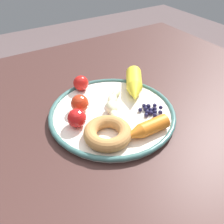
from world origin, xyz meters
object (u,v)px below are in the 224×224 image
at_px(banana, 115,108).
at_px(carrot_yellow, 134,85).
at_px(dining_table, 98,144).
at_px(tomato_far, 81,83).
at_px(tomato_near, 77,119).
at_px(plate, 112,113).
at_px(blueberry_pile, 151,110).
at_px(tomato_mid, 80,103).
at_px(carrot_orange, 145,129).
at_px(donut, 108,133).

height_order(banana, carrot_yellow, carrot_yellow).
bearing_deg(banana, dining_table, 177.00).
bearing_deg(tomato_far, tomato_near, -118.97).
height_order(dining_table, carrot_yellow, carrot_yellow).
distance_m(banana, carrot_yellow, 0.11).
relative_size(plate, banana, 1.94).
bearing_deg(blueberry_pile, plate, 147.93).
bearing_deg(tomato_mid, blueberry_pile, -33.81).
relative_size(banana, carrot_yellow, 1.15).
distance_m(carrot_yellow, blueberry_pile, 0.10).
height_order(carrot_orange, tomato_mid, tomato_mid).
bearing_deg(donut, plate, 52.37).
height_order(blueberry_pile, tomato_near, tomato_near).
relative_size(blueberry_pile, tomato_far, 1.45).
bearing_deg(tomato_far, blueberry_pile, -61.17).
bearing_deg(tomato_mid, tomato_far, 62.63).
bearing_deg(tomato_near, tomato_mid, 58.32).
bearing_deg(tomato_mid, carrot_orange, -61.45).
height_order(carrot_orange, tomato_far, tomato_far).
bearing_deg(tomato_near, dining_table, 1.76).
distance_m(banana, tomato_mid, 0.09).
relative_size(plate, blueberry_pile, 5.09).
height_order(dining_table, tomato_mid, tomato_mid).
bearing_deg(donut, blueberry_pile, 8.83).
bearing_deg(tomato_mid, carrot_yellow, -0.13).
xyz_separation_m(donut, tomato_near, (-0.04, 0.07, 0.01)).
relative_size(carrot_orange, tomato_mid, 2.60).
bearing_deg(donut, tomato_mid, 94.20).
relative_size(banana, carrot_orange, 1.41).
bearing_deg(blueberry_pile, banana, 147.57).
bearing_deg(carrot_orange, blueberry_pile, 42.18).
distance_m(carrot_orange, donut, 0.08).
height_order(dining_table, donut, donut).
height_order(plate, tomato_far, tomato_far).
xyz_separation_m(carrot_yellow, tomato_far, (-0.12, 0.09, -0.00)).
bearing_deg(tomato_mid, donut, -85.80).
relative_size(banana, tomato_near, 3.68).
height_order(donut, tomato_mid, tomato_mid).
distance_m(blueberry_pile, tomato_mid, 0.17).
height_order(plate, donut, donut).
bearing_deg(dining_table, carrot_yellow, 17.97).
relative_size(carrot_orange, carrot_yellow, 0.82).
bearing_deg(tomato_near, plate, 1.18).
xyz_separation_m(banana, blueberry_pile, (0.07, -0.05, -0.01)).
bearing_deg(plate, carrot_orange, -79.81).
distance_m(tomato_near, tomato_mid, 0.06).
distance_m(carrot_orange, tomato_far, 0.24).
relative_size(tomato_mid, tomato_far, 1.04).
height_order(carrot_yellow, tomato_near, same).
bearing_deg(dining_table, blueberry_pile, -22.08).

